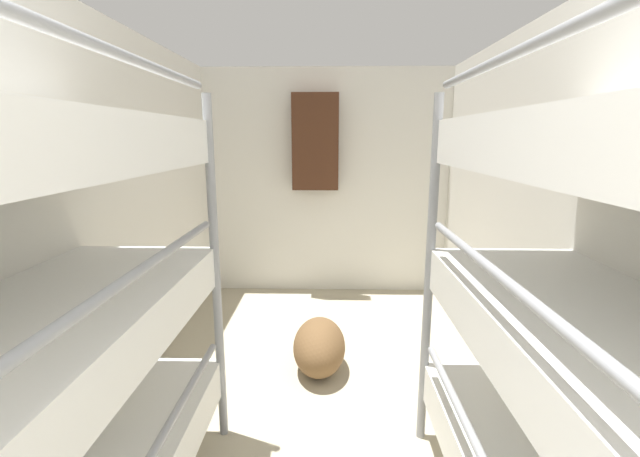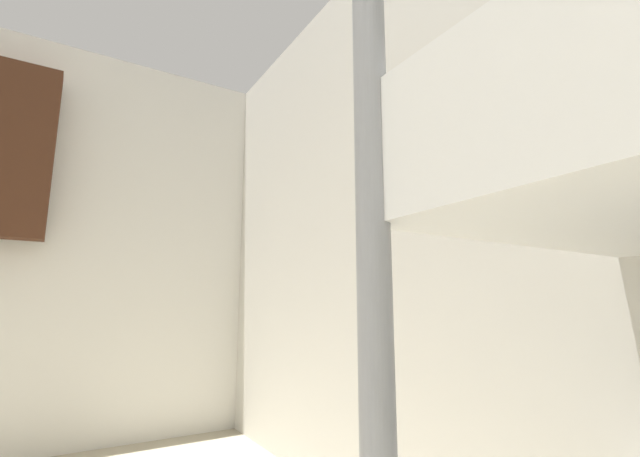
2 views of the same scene
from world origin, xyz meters
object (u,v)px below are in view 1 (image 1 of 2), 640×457
duffel_bag (319,346)px  hanging_coat (315,142)px  bunk_stack_left_near (4,364)px  bunk_stack_right_near (637,372)px

duffel_bag → hanging_coat: (-0.08, 1.47, 1.34)m
bunk_stack_left_near → duffel_bag: bearing=62.6°
bunk_stack_right_near → duffel_bag: size_ratio=3.30×
duffel_bag → hanging_coat: 1.99m
hanging_coat → bunk_stack_left_near: bearing=-103.7°
hanging_coat → bunk_stack_right_near: bearing=-72.6°
bunk_stack_right_near → hanging_coat: (-0.96, 3.07, 0.57)m
duffel_bag → hanging_coat: size_ratio=0.62×
bunk_stack_right_near → hanging_coat: bearing=107.4°
bunk_stack_right_near → hanging_coat: hanging_coat is taller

